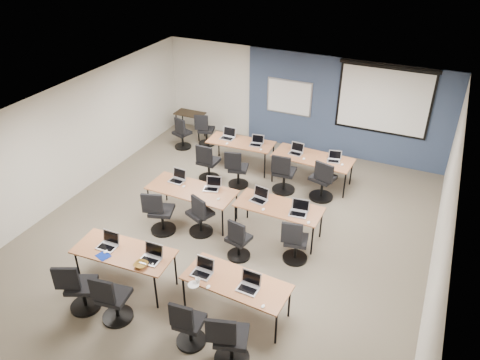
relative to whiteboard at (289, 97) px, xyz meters
The scene contains 58 objects.
floor 4.67m from the whiteboard, 86.12° to the right, with size 8.00×9.00×0.02m, color #6B6354.
ceiling 4.61m from the whiteboard, 86.12° to the right, with size 8.00×9.00×0.02m, color white.
wall_back 0.32m from the whiteboard, 13.87° to the left, with size 8.00×0.04×2.70m, color beige.
wall_front 8.93m from the whiteboard, 88.08° to the right, with size 8.00×0.04×2.70m, color beige.
wall_left 5.77m from the whiteboard, 129.90° to the right, with size 0.04×9.00×2.70m, color beige.
wall_right 6.17m from the whiteboard, 45.83° to the right, with size 0.04×9.00×2.70m, color beige.
blue_accent_panel 1.55m from the whiteboard, ahead, with size 5.50×0.04×2.70m, color #3D5977.
whiteboard is the anchor object (origin of this frame).
projector_screen 2.54m from the whiteboard, ahead, with size 2.40×0.10×1.82m.
training_table_front_left 6.67m from the whiteboard, 96.47° to the right, with size 1.82×0.76×0.73m.
training_table_front_right 6.64m from the whiteboard, 77.73° to the right, with size 1.78×0.74×0.73m.
training_table_mid_left 4.39m from the whiteboard, 98.99° to the right, with size 1.94×0.81×0.73m.
training_table_mid_right 4.36m from the whiteboard, 72.85° to the right, with size 1.78×0.74×0.73m.
training_table_back_left 2.00m from the whiteboard, 111.21° to the right, with size 1.71×0.71×0.73m.
training_table_back_right 2.31m from the whiteboard, 54.26° to the right, with size 1.93×0.80×0.73m.
laptop_0 6.70m from the whiteboard, 99.25° to the right, with size 0.34×0.29×0.26m.
mouse_0 6.85m from the whiteboard, 98.51° to the right, with size 0.07×0.10×0.04m, color white.
task_chair_0 7.60m from the whiteboard, 98.11° to the right, with size 0.56×0.53×1.01m.
laptop_1 6.59m from the whiteboard, 91.48° to the right, with size 0.35×0.30×0.27m.
mouse_1 6.71m from the whiteboard, 90.57° to the right, with size 0.06×0.09×0.03m, color white.
task_chair_1 7.50m from the whiteboard, 93.01° to the right, with size 0.52×0.52×1.00m.
laptop_2 6.58m from the whiteboard, 82.89° to the right, with size 0.33×0.28×0.25m.
mouse_2 6.88m from the whiteboard, 81.16° to the right, with size 0.06×0.10×0.04m, color white.
task_chair_2 7.49m from the whiteboard, 82.29° to the right, with size 0.48×0.48×0.96m.
laptop_3 6.73m from the whiteboard, 75.74° to the right, with size 0.34×0.29×0.26m.
mouse_3 7.11m from the whiteboard, 73.48° to the right, with size 0.05×0.09×0.03m, color white.
task_chair_3 7.65m from the whiteboard, 76.88° to the right, with size 0.56×0.55×1.03m.
laptop_4 4.29m from the whiteboard, 105.52° to the right, with size 0.34×0.29×0.26m.
mouse_4 4.40m from the whiteboard, 101.61° to the right, with size 0.06×0.10×0.03m, color white.
task_chair_4 5.23m from the whiteboard, 101.53° to the right, with size 0.55×0.54×1.02m.
laptop_5 4.12m from the whiteboard, 93.99° to the right, with size 0.33×0.28×0.25m.
mouse_5 4.44m from the whiteboard, 89.57° to the right, with size 0.06×0.09×0.03m, color white.
task_chair_5 4.86m from the whiteboard, 92.73° to the right, with size 0.54×0.51×0.99m.
laptop_6 4.18m from the whiteboard, 78.58° to the right, with size 0.34×0.29×0.26m.
mouse_6 4.53m from the whiteboard, 76.73° to the right, with size 0.06×0.10×0.04m, color white.
task_chair_6 5.30m from the whiteboard, 80.85° to the right, with size 0.46×0.46×0.95m.
laptop_7 4.55m from the whiteboard, 67.64° to the right, with size 0.35×0.30×0.27m.
mouse_7 4.89m from the whiteboard, 65.67° to the right, with size 0.06×0.10×0.04m, color white.
task_chair_7 5.19m from the whiteboard, 68.76° to the right, with size 0.49×0.49×0.97m.
laptop_8 2.08m from the whiteboard, 122.79° to the right, with size 0.36×0.30×0.27m.
mouse_8 2.31m from the whiteboard, 115.25° to the right, with size 0.07×0.10×0.04m, color white.
task_chair_8 3.10m from the whiteboard, 112.72° to the right, with size 0.54×0.54×1.01m.
laptop_9 1.85m from the whiteboard, 97.89° to the right, with size 0.32×0.27×0.24m.
mouse_9 2.06m from the whiteboard, 90.67° to the right, with size 0.06×0.09×0.03m, color white.
task_chair_9 2.88m from the whiteboard, 97.42° to the right, with size 0.51×0.50×0.98m.
laptop_10 2.03m from the whiteboard, 64.31° to the right, with size 0.33×0.28×0.25m.
mouse_10 2.35m from the whiteboard, 60.49° to the right, with size 0.06×0.10×0.04m, color white.
task_chair_10 2.75m from the whiteboard, 72.49° to the right, with size 0.56×0.56×1.03m.
laptop_11 2.57m from the whiteboard, 44.17° to the right, with size 0.30×0.26×0.23m.
mouse_11 2.83m from the whiteboard, 42.71° to the right, with size 0.06×0.10×0.04m, color white.
task_chair_11 3.09m from the whiteboard, 54.09° to the right, with size 0.58×0.57×1.05m.
blue_mousepad 6.95m from the whiteboard, 98.20° to the right, with size 0.24×0.20×0.01m, color navy.
snack_bowl 6.82m from the whiteboard, 91.96° to the right, with size 0.24×0.24×0.06m, color brown.
snack_plate 6.89m from the whiteboard, 83.24° to the right, with size 0.19×0.19×0.01m, color white.
coffee_cup 6.83m from the whiteboard, 82.79° to the right, with size 0.08×0.08×0.07m, color white.
utility_table 2.98m from the whiteboard, 166.87° to the right, with size 0.86×0.48×0.75m.
spare_chair_a 2.57m from the whiteboard, 155.23° to the right, with size 0.48×0.48×0.96m.
spare_chair_b 3.17m from the whiteboard, 151.27° to the right, with size 0.49×0.47×0.96m.
Camera 1 is at (3.53, -7.18, 6.07)m, focal length 35.00 mm.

